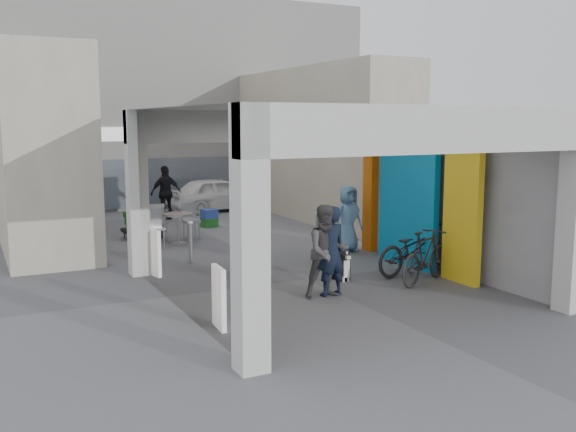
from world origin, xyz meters
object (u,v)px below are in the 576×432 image
bicycle_rear (425,256)px  white_van (217,194)px  man_with_dog (331,251)px  man_crates (166,193)px  man_elderly (348,218)px  produce_stand (143,228)px  man_back_turned (327,251)px  bicycle_front (413,249)px  cafe_set (170,230)px  border_collie (343,268)px

bicycle_rear → white_van: white_van is taller
man_with_dog → white_van: size_ratio=0.47×
man_crates → man_elderly: bearing=102.6°
produce_stand → bicycle_rear: bearing=-64.7°
produce_stand → man_with_dog: man_with_dog is taller
man_back_turned → man_with_dog: bearing=30.8°
man_with_dog → bicycle_rear: 2.22m
bicycle_front → bicycle_rear: 0.80m
bicycle_rear → cafe_set: bearing=2.8°
bicycle_rear → man_elderly: bearing=-29.4°
white_van → produce_stand: bearing=132.7°
bicycle_rear → man_with_dog: bearing=65.1°
cafe_set → man_elderly: bearing=-40.7°
bicycle_front → white_van: (-0.31, 11.15, 0.08)m
produce_stand → man_elderly: bearing=-46.4°
man_back_turned → man_crates: man_crates is taller
man_with_dog → produce_stand: bearing=-83.9°
produce_stand → bicycle_front: 8.03m
bicycle_front → white_van: bearing=-7.9°
man_crates → white_van: bearing=-158.8°
bicycle_front → man_elderly: bearing=-10.2°
border_collie → bicycle_front: size_ratio=0.33×
bicycle_rear → man_crates: bearing=-11.9°
man_back_turned → produce_stand: bearing=107.3°
cafe_set → bicycle_front: size_ratio=0.80×
man_crates → white_van: man_crates is taller
man_elderly → bicycle_rear: bearing=-101.8°
produce_stand → man_crates: 3.45m
man_elderly → bicycle_front: man_elderly is taller
man_with_dog → bicycle_front: (2.49, 0.72, -0.31)m
border_collie → bicycle_rear: bicycle_rear is taller
man_with_dog → man_elderly: 4.25m
bicycle_front → produce_stand: bearing=21.6°
border_collie → man_elderly: bearing=45.0°
cafe_set → bicycle_front: bicycle_front is taller
man_back_turned → bicycle_rear: size_ratio=0.95×
cafe_set → border_collie: (1.99, -5.70, -0.08)m
man_with_dog → man_back_turned: 0.12m
man_with_dog → man_crates: bearing=-95.6°
man_with_dog → man_elderly: bearing=-132.5°
border_collie → man_crates: (-0.92, 9.73, 0.63)m
border_collie → man_with_dog: man_with_dog is taller
produce_stand → border_collie: bearing=-71.2°
man_back_turned → bicycle_front: bearing=22.3°
border_collie → produce_stand: bearing=99.2°
man_crates → bicycle_rear: 10.90m
produce_stand → white_van: (3.83, 4.27, 0.32)m
bicycle_rear → produce_stand: bearing=2.7°
produce_stand → bicycle_rear: bicycle_rear is taller
produce_stand → white_van: size_ratio=0.31×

